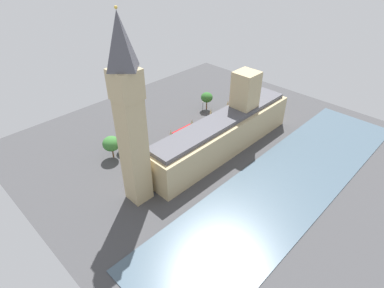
% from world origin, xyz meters
% --- Properties ---
extents(ground_plane, '(140.01, 140.01, 0.00)m').
position_xyz_m(ground_plane, '(0.00, 0.00, 0.00)').
color(ground_plane, '#424244').
extents(river_thames, '(30.55, 126.00, 0.25)m').
position_xyz_m(river_thames, '(-31.40, 0.00, 0.12)').
color(river_thames, '#475B6B').
rests_on(river_thames, ground).
extents(parliament_building, '(13.90, 70.01, 28.95)m').
position_xyz_m(parliament_building, '(-1.99, -1.69, 8.12)').
color(parliament_building, tan).
rests_on(parliament_building, ground).
extents(clock_tower, '(7.45, 7.45, 58.74)m').
position_xyz_m(clock_tower, '(-0.25, 39.89, 30.40)').
color(clock_tower, tan).
rests_on(clock_tower, ground).
extents(car_yellow_cab_midblock, '(1.91, 4.18, 1.74)m').
position_xyz_m(car_yellow_cab_midblock, '(16.57, -28.06, 0.89)').
color(car_yellow_cab_midblock, gold).
rests_on(car_yellow_cab_midblock, ground).
extents(car_silver_kerbside, '(2.18, 4.59, 1.74)m').
position_xyz_m(car_silver_kerbside, '(13.40, -21.01, 0.89)').
color(car_silver_kerbside, '#B7B7BC').
rests_on(car_silver_kerbside, ground).
extents(double_decker_bus_under_trees, '(2.91, 10.57, 4.75)m').
position_xyz_m(double_decker_bus_under_trees, '(13.57, -12.03, 2.63)').
color(double_decker_bus_under_trees, red).
rests_on(double_decker_bus_under_trees, ground).
extents(double_decker_bus_leading, '(2.70, 10.51, 4.75)m').
position_xyz_m(double_decker_bus_leading, '(14.49, 5.53, 2.63)').
color(double_decker_bus_leading, '#B20C0F').
rests_on(double_decker_bus_leading, ground).
extents(car_black_corner, '(2.07, 4.76, 1.74)m').
position_xyz_m(car_black_corner, '(15.51, 19.30, 0.89)').
color(car_black_corner, black).
rests_on(car_black_corner, ground).
extents(car_white_far_end, '(2.05, 4.89, 1.74)m').
position_xyz_m(car_white_far_end, '(13.16, 26.54, 0.89)').
color(car_white_far_end, silver).
rests_on(car_white_far_end, ground).
extents(pedestrian_trailing, '(0.70, 0.70, 1.70)m').
position_xyz_m(pedestrian_trailing, '(7.61, -14.76, 0.77)').
color(pedestrian_trailing, black).
rests_on(pedestrian_trailing, ground).
extents(pedestrian_opposite_hall, '(0.70, 0.67, 1.68)m').
position_xyz_m(pedestrian_opposite_hall, '(7.58, -7.87, 0.75)').
color(pedestrian_opposite_hall, gray).
rests_on(pedestrian_opposite_hall, ground).
extents(pedestrian_near_tower, '(0.59, 0.49, 1.65)m').
position_xyz_m(pedestrian_near_tower, '(7.17, 26.58, 0.74)').
color(pedestrian_near_tower, maroon).
rests_on(pedestrian_near_tower, ground).
extents(plane_tree_by_river_gate, '(6.60, 6.60, 9.17)m').
position_xyz_m(plane_tree_by_river_gate, '(24.40, 33.51, 6.35)').
color(plane_tree_by_river_gate, brown).
rests_on(plane_tree_by_river_gate, ground).
extents(plane_tree_slot_10, '(5.67, 5.67, 8.76)m').
position_xyz_m(plane_tree_slot_10, '(25.44, -21.19, 6.31)').
color(plane_tree_slot_10, brown).
rests_on(plane_tree_slot_10, ground).
extents(plane_tree_slot_11, '(5.93, 5.93, 8.65)m').
position_xyz_m(plane_tree_slot_11, '(25.34, 26.45, 6.11)').
color(plane_tree_slot_11, brown).
rests_on(plane_tree_slot_11, ground).
extents(street_lamp_slot_12, '(0.56, 0.56, 5.65)m').
position_xyz_m(street_lamp_slot_12, '(24.67, -17.59, 4.00)').
color(street_lamp_slot_12, black).
rests_on(street_lamp_slot_12, ground).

